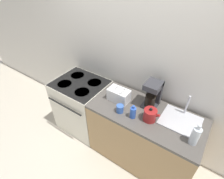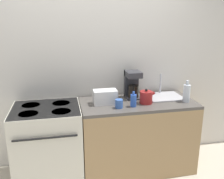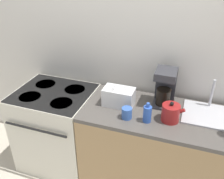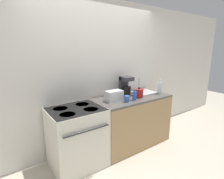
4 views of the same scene
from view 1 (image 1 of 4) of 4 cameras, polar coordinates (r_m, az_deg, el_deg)
name	(u,v)px [view 1 (image 1 of 4)]	position (r m, az deg, el deg)	size (l,w,h in m)	color
ground_plane	(100,154)	(2.90, -3.87, -20.22)	(12.00, 12.00, 0.00)	beige
wall_back	(128,61)	(2.43, 5.39, 9.22)	(8.00, 0.05, 2.60)	silver
stove	(83,105)	(2.97, -9.58, -4.91)	(0.78, 0.71, 0.92)	silver
counter_block	(142,136)	(2.55, 9.80, -14.78)	(1.41, 0.66, 0.92)	tan
kettle	(150,115)	(2.08, 12.34, -8.09)	(0.19, 0.15, 0.18)	maroon
toaster	(119,95)	(2.28, 2.24, -1.82)	(0.28, 0.17, 0.17)	white
coffee_maker	(153,93)	(2.22, 13.16, -1.15)	(0.18, 0.23, 0.35)	#333338
sink_tray	(181,120)	(2.21, 21.55, -9.23)	(0.44, 0.38, 0.28)	#B7B7BC
bottle_blue	(133,112)	(2.08, 6.86, -7.47)	(0.07, 0.07, 0.18)	#2D56B7
bottle_clear	(195,136)	(1.98, 25.53, -13.46)	(0.09, 0.09, 0.27)	silver
cup_blue	(120,109)	(2.15, 2.60, -6.26)	(0.09, 0.09, 0.10)	#3860B2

